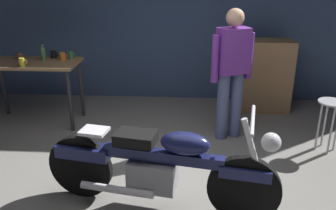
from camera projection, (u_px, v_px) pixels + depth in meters
name	position (u px, v px, depth m)	size (l,w,h in m)	color
ground_plane	(165.00, 189.00, 3.62)	(12.00, 12.00, 0.00)	gray
back_wall	(177.00, 5.00, 5.66)	(8.00, 0.12, 3.10)	#384C70
workbench	(32.00, 70.00, 4.92)	(1.30, 0.64, 0.90)	#99724C
motorcycle	(159.00, 165.00, 3.20)	(2.17, 0.71, 1.00)	black
person_standing	(232.00, 70.00, 4.42)	(0.53, 0.36, 1.67)	slate
shop_stool	(330.00, 112.00, 4.23)	(0.32, 0.32, 0.64)	#B2B2B7
wooden_dresser	(264.00, 75.00, 5.49)	(0.80, 0.47, 1.10)	#99724C
mug_brown_stoneware	(20.00, 56.00, 4.99)	(0.11, 0.08, 0.09)	brown
mug_yellow_tall	(22.00, 62.00, 4.63)	(0.11, 0.07, 0.11)	yellow
mug_orange_travel	(63.00, 56.00, 4.94)	(0.12, 0.08, 0.11)	orange
mug_black_matte	(54.00, 54.00, 5.06)	(0.12, 0.08, 0.10)	black
mug_green_speckled	(71.00, 55.00, 5.02)	(0.11, 0.07, 0.10)	#3D7F4C
bottle	(43.00, 54.00, 4.91)	(0.06, 0.06, 0.24)	#4C8C4C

